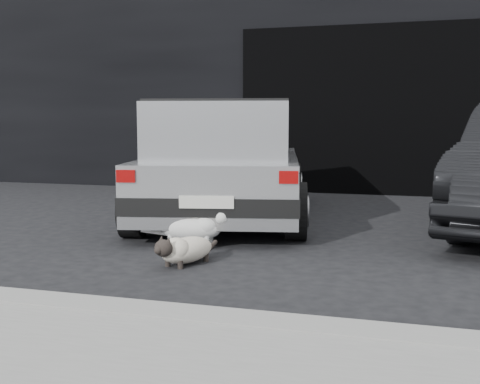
# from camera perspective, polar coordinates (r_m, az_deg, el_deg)

# --- Properties ---
(ground) EXTENTS (80.00, 80.00, 0.00)m
(ground) POSITION_cam_1_polar(r_m,az_deg,el_deg) (5.90, -1.05, -4.36)
(ground) COLOR black
(ground) RESTS_ON ground
(building_facade) EXTENTS (34.00, 4.00, 5.00)m
(building_facade) POSITION_cam_1_polar(r_m,az_deg,el_deg) (11.62, 13.02, 13.30)
(building_facade) COLOR black
(building_facade) RESTS_ON ground
(garage_opening) EXTENTS (4.00, 0.10, 2.60)m
(garage_opening) POSITION_cam_1_polar(r_m,az_deg,el_deg) (9.54, 12.09, 7.57)
(garage_opening) COLOR black
(garage_opening) RESTS_ON ground
(curb) EXTENTS (18.00, 0.25, 0.12)m
(curb) POSITION_cam_1_polar(r_m,az_deg,el_deg) (3.20, 2.12, -12.89)
(curb) COLOR gray
(curb) RESTS_ON ground
(silver_hatchback) EXTENTS (2.40, 3.92, 1.35)m
(silver_hatchback) POSITION_cam_1_polar(r_m,az_deg,el_deg) (6.96, -1.33, 3.46)
(silver_hatchback) COLOR #AEB0B3
(silver_hatchback) RESTS_ON ground
(cat_siamese) EXTENTS (0.43, 0.75, 0.27)m
(cat_siamese) POSITION_cam_1_polar(r_m,az_deg,el_deg) (4.79, -5.42, -5.47)
(cat_siamese) COLOR beige
(cat_siamese) RESTS_ON ground
(cat_white) EXTENTS (0.85, 0.33, 0.40)m
(cat_white) POSITION_cam_1_polar(r_m,az_deg,el_deg) (5.42, -4.31, -3.29)
(cat_white) COLOR silver
(cat_white) RESTS_ON ground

